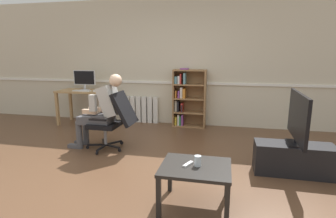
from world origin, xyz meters
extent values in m
plane|color=brown|center=(0.00, 0.00, 0.00)|extent=(18.00, 18.00, 0.00)
cube|color=beige|center=(0.00, 2.65, 1.35)|extent=(12.00, 0.10, 2.70)
cube|color=white|center=(0.00, 2.58, 0.92)|extent=(12.00, 0.03, 0.05)
cube|color=tan|center=(-2.55, 1.89, 0.36)|extent=(0.06, 0.06, 0.72)
cube|color=tan|center=(-1.45, 1.89, 0.36)|extent=(0.06, 0.06, 0.72)
cube|color=tan|center=(-1.45, 2.41, 0.36)|extent=(0.06, 0.06, 0.72)
cube|color=tan|center=(-2.55, 2.41, 0.36)|extent=(0.06, 0.06, 0.72)
cube|color=tan|center=(-2.00, 2.15, 0.74)|extent=(1.18, 0.60, 0.04)
cube|color=silver|center=(-2.05, 2.21, 0.76)|extent=(0.18, 0.14, 0.01)
cube|color=silver|center=(-2.05, 2.23, 0.82)|extent=(0.04, 0.02, 0.10)
cube|color=silver|center=(-2.05, 2.23, 1.03)|extent=(0.52, 0.02, 0.32)
cube|color=black|center=(-2.05, 2.22, 1.03)|extent=(0.48, 0.00, 0.29)
cube|color=white|center=(-2.00, 2.01, 0.77)|extent=(0.38, 0.12, 0.02)
cube|color=white|center=(-1.70, 2.03, 0.77)|extent=(0.06, 0.10, 0.03)
cube|color=olive|center=(-0.06, 2.42, 0.61)|extent=(0.03, 0.28, 1.22)
cube|color=olive|center=(0.60, 2.42, 0.61)|extent=(0.03, 0.28, 1.22)
cube|color=olive|center=(0.27, 2.56, 0.61)|extent=(0.66, 0.02, 1.22)
cube|color=olive|center=(0.27, 2.42, 0.01)|extent=(0.63, 0.28, 0.03)
cube|color=olive|center=(0.27, 2.42, 0.31)|extent=(0.63, 0.28, 0.03)
cube|color=olive|center=(0.27, 2.42, 0.61)|extent=(0.63, 0.28, 0.03)
cube|color=olive|center=(0.27, 2.42, 0.91)|extent=(0.63, 0.28, 0.03)
cube|color=olive|center=(0.27, 2.42, 1.21)|extent=(0.63, 0.28, 0.03)
cube|color=gold|center=(-0.01, 2.43, 0.12)|extent=(0.04, 0.19, 0.18)
cube|color=beige|center=(-0.01, 2.44, 0.45)|extent=(0.04, 0.19, 0.24)
cube|color=orange|center=(-0.01, 2.42, 0.70)|extent=(0.03, 0.19, 0.15)
cube|color=#6699A3|center=(-0.01, 2.41, 1.00)|extent=(0.05, 0.19, 0.15)
cube|color=white|center=(0.05, 2.41, 0.14)|extent=(0.03, 0.19, 0.23)
cube|color=black|center=(0.04, 2.41, 0.44)|extent=(0.03, 0.19, 0.23)
cube|color=#89428E|center=(0.05, 2.41, 0.70)|extent=(0.03, 0.19, 0.15)
cube|color=white|center=(0.05, 2.42, 1.00)|extent=(0.05, 0.19, 0.16)
cube|color=#38844C|center=(0.08, 2.43, 0.13)|extent=(0.04, 0.19, 0.20)
cube|color=red|center=(0.12, 2.42, 0.42)|extent=(0.04, 0.19, 0.18)
cube|color=white|center=(0.10, 2.43, 0.74)|extent=(0.05, 0.19, 0.22)
cube|color=red|center=(0.09, 2.41, 1.03)|extent=(0.03, 0.19, 0.21)
cube|color=#89428E|center=(0.13, 2.41, 0.14)|extent=(0.03, 0.19, 0.23)
cube|color=black|center=(0.12, 2.40, 0.40)|extent=(0.02, 0.19, 0.15)
cube|color=orange|center=(0.16, 2.41, 0.72)|extent=(0.05, 0.19, 0.20)
cube|color=#6699A3|center=(0.17, 2.41, 1.04)|extent=(0.04, 0.19, 0.23)
cube|color=#89428E|center=(0.16, 2.41, 1.23)|extent=(0.16, 0.22, 0.02)
cube|color=white|center=(-1.18, 2.54, 0.30)|extent=(0.10, 0.08, 0.59)
cube|color=white|center=(-1.05, 2.54, 0.30)|extent=(0.10, 0.08, 0.59)
cube|color=white|center=(-0.91, 2.54, 0.30)|extent=(0.10, 0.08, 0.59)
cube|color=white|center=(-0.77, 2.54, 0.30)|extent=(0.10, 0.08, 0.59)
cube|color=white|center=(-0.64, 2.54, 0.30)|extent=(0.10, 0.08, 0.59)
cube|color=white|center=(-0.50, 2.54, 0.30)|extent=(0.10, 0.08, 0.59)
cube|color=black|center=(-0.89, 0.62, 0.07)|extent=(0.04, 0.30, 0.02)
cylinder|color=black|center=(-0.90, 0.47, 0.03)|extent=(0.02, 0.06, 0.06)
cube|color=black|center=(-0.75, 0.72, 0.07)|extent=(0.30, 0.13, 0.02)
cylinder|color=black|center=(-0.61, 0.67, 0.03)|extent=(0.06, 0.04, 0.06)
cube|color=black|center=(-0.80, 0.89, 0.07)|extent=(0.21, 0.26, 0.02)
cylinder|color=black|center=(-0.71, 1.00, 0.03)|extent=(0.05, 0.06, 0.06)
cube|color=black|center=(-0.98, 0.89, 0.07)|extent=(0.20, 0.27, 0.02)
cylinder|color=black|center=(-1.06, 1.01, 0.03)|extent=(0.05, 0.06, 0.06)
cube|color=black|center=(-1.03, 0.72, 0.07)|extent=(0.30, 0.12, 0.02)
cylinder|color=black|center=(-1.18, 0.68, 0.03)|extent=(0.06, 0.04, 0.06)
cylinder|color=gray|center=(-0.89, 0.77, 0.23)|extent=(0.05, 0.05, 0.30)
cube|color=black|center=(-0.89, 0.77, 0.41)|extent=(0.47, 0.47, 0.07)
cube|color=black|center=(-0.53, 0.76, 0.70)|extent=(0.32, 0.44, 0.53)
cube|color=black|center=(-0.87, 1.03, 0.56)|extent=(0.28, 0.05, 0.03)
cube|color=black|center=(-0.88, 0.51, 0.56)|extent=(0.28, 0.05, 0.03)
cube|color=#4C4C51|center=(-0.89, 0.77, 0.52)|extent=(0.27, 0.35, 0.14)
cube|color=#B2B2AD|center=(-0.78, 0.76, 0.81)|extent=(0.35, 0.35, 0.52)
sphere|color=beige|center=(-0.67, 0.76, 1.14)|extent=(0.20, 0.20, 0.20)
cube|color=white|center=(-1.17, 0.77, 0.62)|extent=(0.15, 0.04, 0.02)
cube|color=#4C4C51|center=(-1.10, 0.87, 0.49)|extent=(0.42, 0.14, 0.13)
cylinder|color=#4C4C51|center=(-1.31, 0.88, 0.23)|extent=(0.10, 0.10, 0.46)
cube|color=#4C4C51|center=(-1.41, 0.88, 0.03)|extent=(0.22, 0.09, 0.06)
cube|color=#4C4C51|center=(-1.10, 0.67, 0.49)|extent=(0.42, 0.14, 0.13)
cylinder|color=#4C4C51|center=(-1.31, 0.68, 0.23)|extent=(0.10, 0.10, 0.46)
cube|color=#4C4C51|center=(-1.41, 0.68, 0.03)|extent=(0.22, 0.09, 0.06)
cube|color=#B2B2AD|center=(-0.99, 0.93, 0.79)|extent=(0.10, 0.08, 0.26)
cube|color=beige|center=(-1.09, 0.87, 0.64)|extent=(0.24, 0.08, 0.07)
cube|color=#B2B2AD|center=(-0.99, 0.61, 0.79)|extent=(0.10, 0.08, 0.26)
cube|color=beige|center=(-1.09, 0.67, 0.64)|extent=(0.24, 0.08, 0.07)
cube|color=black|center=(1.92, 0.42, 0.20)|extent=(0.98, 0.37, 0.41)
cube|color=black|center=(1.92, 0.42, 0.42)|extent=(0.21, 0.33, 0.02)
cylinder|color=black|center=(1.92, 0.42, 0.45)|extent=(0.04, 0.04, 0.05)
cube|color=black|center=(1.92, 0.42, 0.77)|extent=(0.08, 1.02, 0.59)
cube|color=#B7D1F9|center=(1.94, 0.42, 0.77)|extent=(0.04, 0.96, 0.55)
cube|color=black|center=(0.44, -0.88, 0.21)|extent=(0.04, 0.04, 0.42)
cube|color=black|center=(1.07, -0.88, 0.21)|extent=(0.04, 0.04, 0.42)
cube|color=black|center=(1.07, -0.36, 0.21)|extent=(0.04, 0.04, 0.42)
cube|color=black|center=(0.44, -0.36, 0.21)|extent=(0.04, 0.04, 0.42)
cube|color=black|center=(0.76, -0.62, 0.43)|extent=(0.69, 0.58, 0.03)
cylinder|color=silver|center=(0.78, -0.62, 0.50)|extent=(0.07, 0.07, 0.11)
cube|color=white|center=(0.68, -0.62, 0.46)|extent=(0.09, 0.15, 0.02)
camera|label=1|loc=(1.02, -3.09, 1.55)|focal=28.28mm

